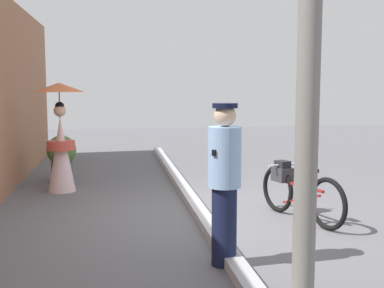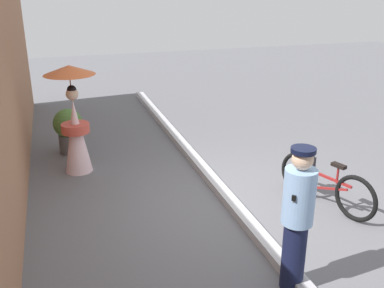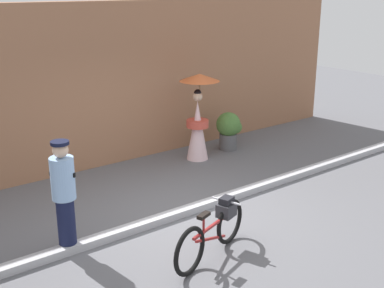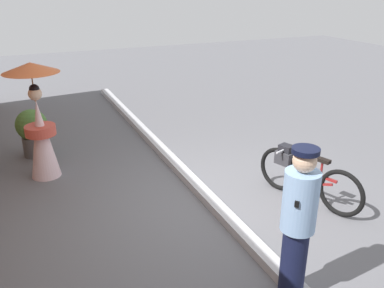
{
  "view_description": "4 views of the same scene",
  "coord_description": "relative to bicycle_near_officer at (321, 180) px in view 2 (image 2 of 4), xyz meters",
  "views": [
    {
      "loc": [
        -6.93,
        1.17,
        1.85
      ],
      "look_at": [
        -0.25,
        0.13,
        1.06
      ],
      "focal_mm": 46.42,
      "sensor_mm": 36.0,
      "label": 1
    },
    {
      "loc": [
        -5.62,
        2.39,
        3.27
      ],
      "look_at": [
        0.39,
        0.48,
        0.9
      ],
      "focal_mm": 41.16,
      "sensor_mm": 36.0,
      "label": 2
    },
    {
      "loc": [
        -4.59,
        -6.21,
        3.73
      ],
      "look_at": [
        0.26,
        0.11,
        1.18
      ],
      "focal_mm": 46.73,
      "sensor_mm": 36.0,
      "label": 3
    },
    {
      "loc": [
        -4.73,
        2.39,
        3.09
      ],
      "look_at": [
        0.3,
        0.16,
        0.87
      ],
      "focal_mm": 38.14,
      "sensor_mm": 36.0,
      "label": 4
    }
  ],
  "objects": [
    {
      "name": "person_officer",
      "position": [
        -1.61,
        1.4,
        0.49
      ],
      "size": [
        0.34,
        0.34,
        1.68
      ],
      "color": "#141938",
      "rests_on": "ground_plane"
    },
    {
      "name": "ground_plane",
      "position": [
        0.44,
        1.33,
        -0.41
      ],
      "size": [
        30.0,
        30.0,
        0.0
      ],
      "primitive_type": "plane",
      "color": "slate"
    },
    {
      "name": "person_with_parasol",
      "position": [
        2.42,
        3.45,
        0.59
      ],
      "size": [
        0.87,
        0.87,
        1.91
      ],
      "color": "silver",
      "rests_on": "ground_plane"
    },
    {
      "name": "bicycle_near_officer",
      "position": [
        0.0,
        0.0,
        0.0
      ],
      "size": [
        1.68,
        0.67,
        0.78
      ],
      "color": "black",
      "rests_on": "ground_plane"
    },
    {
      "name": "potted_plant_by_door",
      "position": [
        3.42,
        3.54,
        0.1
      ],
      "size": [
        0.59,
        0.57,
        0.9
      ],
      "color": "#59595B",
      "rests_on": "ground_plane"
    },
    {
      "name": "sidewalk_curb",
      "position": [
        0.44,
        1.33,
        -0.35
      ],
      "size": [
        14.0,
        0.2,
        0.12
      ],
      "primitive_type": "cube",
      "color": "#B2B2B7",
      "rests_on": "ground_plane"
    }
  ]
}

